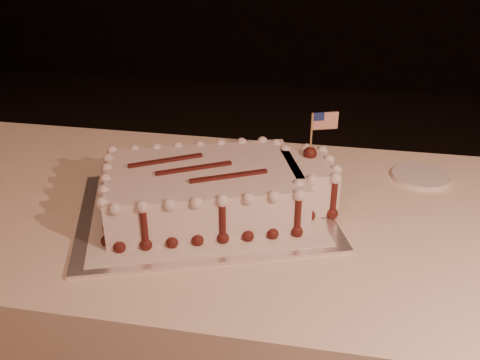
% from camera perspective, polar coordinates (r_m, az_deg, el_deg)
% --- Properties ---
extents(banquet_table, '(2.40, 0.80, 0.75)m').
position_cam_1_polar(banquet_table, '(1.42, 5.46, -16.81)').
color(banquet_table, '#FFE1C5').
rests_on(banquet_table, ground).
extents(cake_board, '(0.65, 0.57, 0.01)m').
position_cam_1_polar(cake_board, '(1.19, -3.78, -3.30)').
color(cake_board, silver).
rests_on(cake_board, banquet_table).
extents(doily, '(0.58, 0.51, 0.00)m').
position_cam_1_polar(doily, '(1.19, -3.79, -3.09)').
color(doily, silver).
rests_on(doily, cake_board).
extents(sheet_cake, '(0.54, 0.40, 0.20)m').
position_cam_1_polar(sheet_cake, '(1.17, -2.45, -0.87)').
color(sheet_cake, silver).
rests_on(sheet_cake, doily).
extents(side_plate, '(0.14, 0.14, 0.01)m').
position_cam_1_polar(side_plate, '(1.41, 18.74, 0.39)').
color(side_plate, white).
rests_on(side_plate, banquet_table).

